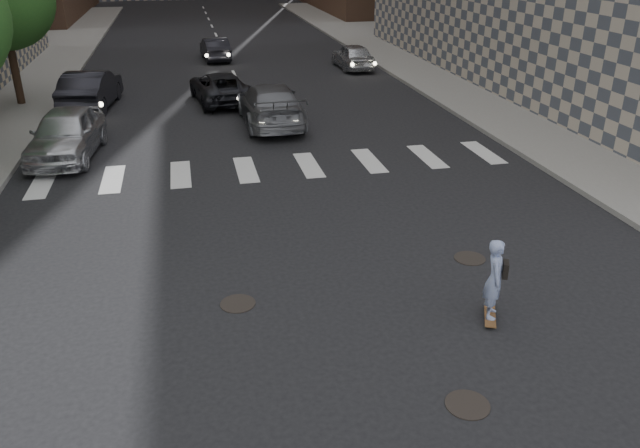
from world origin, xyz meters
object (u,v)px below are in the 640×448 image
Objects in this scene: traffic_car_e at (215,49)px; traffic_car_d at (353,56)px; skateboarder at (495,279)px; traffic_car_a at (91,89)px; silver_sedan at (66,134)px; traffic_car_c at (220,87)px; traffic_car_b at (270,104)px.

traffic_car_d is at bearing 144.80° from traffic_car_e.
traffic_car_e is at bearing -31.83° from traffic_car_d.
skateboarder reaches higher than traffic_car_d.
traffic_car_a is (-9.13, 18.46, -0.07)m from skateboarder.
traffic_car_c is (5.42, 6.51, -0.15)m from silver_sedan.
traffic_car_d is (6.00, 10.13, -0.09)m from traffic_car_b.
silver_sedan is 0.96× the size of traffic_car_a.
traffic_car_d is 8.36m from traffic_car_e.
traffic_car_a is 1.20× the size of traffic_car_d.
traffic_car_b is 14.45m from traffic_car_e.
skateboarder is 0.36× the size of silver_sedan.
silver_sedan is 0.87× the size of traffic_car_b.
skateboarder is 24.78m from traffic_car_d.
traffic_car_c is 9.78m from traffic_car_d.
silver_sedan is 7.47m from traffic_car_b.
silver_sedan is 1.19× the size of traffic_car_e.
traffic_car_e reaches higher than traffic_car_c.
traffic_car_a reaches higher than silver_sedan.
traffic_car_c is at bearing 56.26° from silver_sedan.
traffic_car_a is at bearing 56.05° from traffic_car_e.
skateboarder is 14.50m from traffic_car_b.
traffic_car_b is at bearing 90.24° from traffic_car_e.
silver_sedan is at bearing 18.87° from traffic_car_b.
skateboarder is at bearing 92.13° from traffic_car_e.
traffic_car_a reaches higher than traffic_car_d.
traffic_car_a is 1.04× the size of traffic_car_c.
traffic_car_b is at bearing 104.66° from traffic_car_c.
silver_sedan is 17.90m from traffic_car_e.
silver_sedan is at bearing 152.63° from skateboarder.
traffic_car_e is (5.82, 10.29, -0.15)m from traffic_car_a.
traffic_car_a is at bearing 141.17° from skateboarder.
skateboarder is 20.60m from traffic_car_a.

